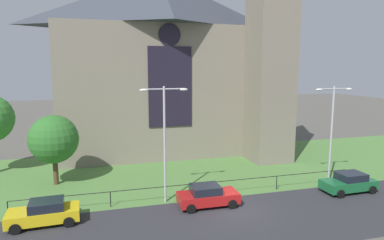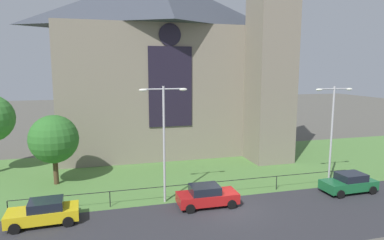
{
  "view_description": "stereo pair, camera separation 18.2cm",
  "coord_description": "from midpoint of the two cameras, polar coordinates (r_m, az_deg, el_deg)",
  "views": [
    {
      "loc": [
        -8.55,
        -20.47,
        9.54
      ],
      "look_at": [
        -0.65,
        8.0,
        5.01
      ],
      "focal_mm": 31.55,
      "sensor_mm": 36.0,
      "label": 1
    },
    {
      "loc": [
        -8.38,
        -20.52,
        9.54
      ],
      "look_at": [
        -0.65,
        8.0,
        5.01
      ],
      "focal_mm": 31.55,
      "sensor_mm": 36.0,
      "label": 2
    }
  ],
  "objects": [
    {
      "name": "streetlamp_near",
      "position": [
        23.67,
        -4.55,
        -1.64
      ],
      "size": [
        3.37,
        0.26,
        8.34
      ],
      "color": "#B2B2B7",
      "rests_on": "ground"
    },
    {
      "name": "church_building",
      "position": [
        39.39,
        -4.06,
        9.76
      ],
      "size": [
        23.2,
        16.2,
        26.0
      ],
      "color": "gray",
      "rests_on": "ground"
    },
    {
      "name": "grass_verge",
      "position": [
        31.22,
        1.33,
        -9.08
      ],
      "size": [
        120.0,
        20.0,
        0.01
      ],
      "primitive_type": "cube",
      "color": "#517F3D",
      "rests_on": "ground"
    },
    {
      "name": "ground",
      "position": [
        33.05,
        0.34,
        -8.06
      ],
      "size": [
        160.0,
        160.0,
        0.0
      ],
      "primitive_type": "plane",
      "color": "#56544C"
    },
    {
      "name": "parked_car_green",
      "position": [
        29.32,
        25.17,
        -9.6
      ],
      "size": [
        4.24,
        2.1,
        1.51
      ],
      "rotation": [
        0.0,
        0.0,
        3.16
      ],
      "color": "#196033",
      "rests_on": "ground"
    },
    {
      "name": "parked_car_yellow",
      "position": [
        23.42,
        -23.56,
        -14.11
      ],
      "size": [
        4.28,
        2.19,
        1.51
      ],
      "rotation": [
        0.0,
        0.0,
        3.19
      ],
      "color": "gold",
      "rests_on": "ground"
    },
    {
      "name": "streetlamp_far",
      "position": [
        29.46,
        22.78,
        -0.47
      ],
      "size": [
        3.37,
        0.26,
        8.14
      ],
      "color": "#B2B2B7",
      "rests_on": "ground"
    },
    {
      "name": "iron_railing",
      "position": [
        25.48,
        1.36,
        -10.98
      ],
      "size": [
        25.79,
        0.07,
        1.13
      ],
      "color": "black",
      "rests_on": "ground"
    },
    {
      "name": "road_asphalt",
      "position": [
        22.46,
        8.9,
        -16.52
      ],
      "size": [
        120.0,
        8.0,
        0.01
      ],
      "primitive_type": "cube",
      "color": "#2D2D33",
      "rests_on": "ground"
    },
    {
      "name": "parked_car_red",
      "position": [
        24.13,
        2.74,
        -12.68
      ],
      "size": [
        4.22,
        2.05,
        1.51
      ],
      "rotation": [
        0.0,
        0.0,
        -0.01
      ],
      "color": "#B21919",
      "rests_on": "ground"
    },
    {
      "name": "tree_left_near",
      "position": [
        29.82,
        -22.16,
        -3.03
      ],
      "size": [
        3.96,
        3.96,
        5.8
      ],
      "color": "#4C3823",
      "rests_on": "ground"
    }
  ]
}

